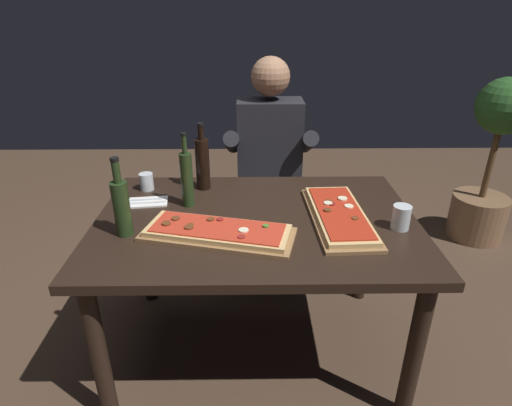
# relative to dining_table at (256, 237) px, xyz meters

# --- Properties ---
(ground_plane) EXTENTS (6.40, 6.40, 0.00)m
(ground_plane) POSITION_rel_dining_table_xyz_m (0.00, 0.00, -0.64)
(ground_plane) COLOR #4C3828
(dining_table) EXTENTS (1.40, 0.96, 0.74)m
(dining_table) POSITION_rel_dining_table_xyz_m (0.00, 0.00, 0.00)
(dining_table) COLOR black
(dining_table) RESTS_ON ground_plane
(pizza_rectangular_front) EXTENTS (0.65, 0.37, 0.05)m
(pizza_rectangular_front) POSITION_rel_dining_table_xyz_m (-0.16, -0.15, 0.11)
(pizza_rectangular_front) COLOR olive
(pizza_rectangular_front) RESTS_ON dining_table
(pizza_rectangular_left) EXTENTS (0.26, 0.59, 0.05)m
(pizza_rectangular_left) POSITION_rel_dining_table_xyz_m (0.36, -0.01, 0.11)
(pizza_rectangular_left) COLOR olive
(pizza_rectangular_left) RESTS_ON dining_table
(wine_bottle_dark) EXTENTS (0.07, 0.07, 0.33)m
(wine_bottle_dark) POSITION_rel_dining_table_xyz_m (-0.53, -0.13, 0.22)
(wine_bottle_dark) COLOR #233819
(wine_bottle_dark) RESTS_ON dining_table
(oil_bottle_amber) EXTENTS (0.06, 0.06, 0.35)m
(oil_bottle_amber) POSITION_rel_dining_table_xyz_m (-0.31, 0.14, 0.23)
(oil_bottle_amber) COLOR #233819
(oil_bottle_amber) RESTS_ON dining_table
(vinegar_bottle_green) EXTENTS (0.07, 0.07, 0.34)m
(vinegar_bottle_green) POSITION_rel_dining_table_xyz_m (-0.26, 0.33, 0.23)
(vinegar_bottle_green) COLOR black
(vinegar_bottle_green) RESTS_ON dining_table
(tumbler_near_camera) EXTENTS (0.07, 0.07, 0.09)m
(tumbler_near_camera) POSITION_rel_dining_table_xyz_m (-0.55, 0.32, 0.13)
(tumbler_near_camera) COLOR silver
(tumbler_near_camera) RESTS_ON dining_table
(tumbler_far_side) EXTENTS (0.08, 0.08, 0.10)m
(tumbler_far_side) POSITION_rel_dining_table_xyz_m (0.60, -0.10, 0.14)
(tumbler_far_side) COLOR silver
(tumbler_far_side) RESTS_ON dining_table
(napkin_cutlery_set) EXTENTS (0.19, 0.13, 0.01)m
(napkin_cutlery_set) POSITION_rel_dining_table_xyz_m (-0.51, 0.16, 0.10)
(napkin_cutlery_set) COLOR white
(napkin_cutlery_set) RESTS_ON dining_table
(diner_chair) EXTENTS (0.44, 0.44, 0.87)m
(diner_chair) POSITION_rel_dining_table_xyz_m (0.09, 0.86, -0.16)
(diner_chair) COLOR black
(diner_chair) RESTS_ON ground_plane
(seated_diner) EXTENTS (0.53, 0.41, 1.33)m
(seated_diner) POSITION_rel_dining_table_xyz_m (0.09, 0.74, 0.10)
(seated_diner) COLOR #23232D
(seated_diner) RESTS_ON ground_plane
(potted_plant_corner) EXTENTS (0.39, 0.39, 1.17)m
(potted_plant_corner) POSITION_rel_dining_table_xyz_m (1.65, 1.10, -0.06)
(potted_plant_corner) COLOR #846042
(potted_plant_corner) RESTS_ON ground_plane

